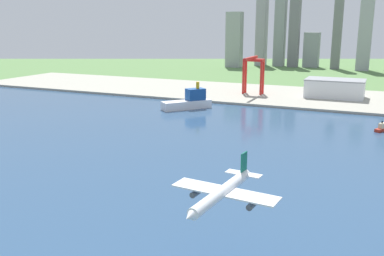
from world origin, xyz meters
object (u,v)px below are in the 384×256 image
tugboat_small (383,128)px  port_crane_red (253,67)px  ferry_boat (189,101)px  airplane_landing (222,192)px  warehouse_main (335,88)px

tugboat_small → port_crane_red: bearing=139.3°
ferry_boat → tugboat_small: size_ratio=2.76×
airplane_landing → warehouse_main: (-2.24, 351.67, -13.16)m
ferry_boat → port_crane_red: 104.24m
ferry_boat → warehouse_main: 162.38m
tugboat_small → port_crane_red: 180.59m
airplane_landing → ferry_boat: size_ratio=0.96×
tugboat_small → warehouse_main: size_ratio=0.27×
port_crane_red → warehouse_main: 89.31m
ferry_boat → port_crane_red: size_ratio=1.00×
ferry_boat → tugboat_small: 170.13m
ferry_boat → tugboat_small: (168.78, -20.92, -4.59)m
ferry_boat → warehouse_main: ferry_boat is taller
airplane_landing → ferry_boat: 271.69m
warehouse_main → airplane_landing: bearing=-89.6°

